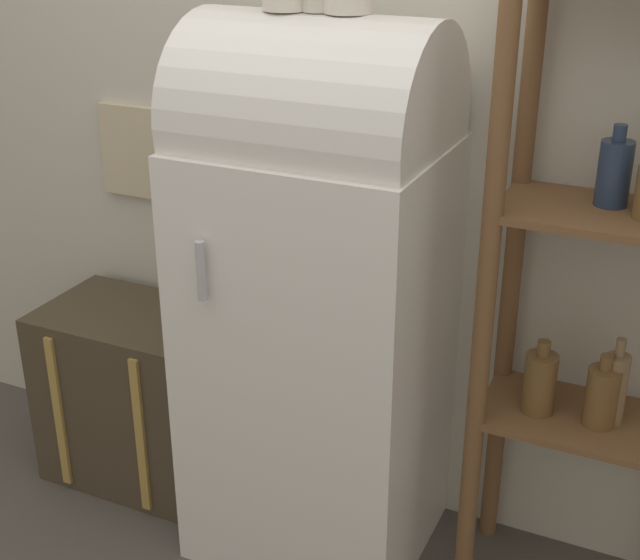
# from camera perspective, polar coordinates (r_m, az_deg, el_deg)

# --- Properties ---
(wall_back) EXTENTS (7.00, 0.09, 2.70)m
(wall_back) POSITION_cam_1_polar(r_m,az_deg,el_deg) (2.53, 2.72, 12.84)
(wall_back) COLOR beige
(wall_back) RESTS_ON ground_plane
(refrigerator) EXTENTS (0.65, 0.58, 1.56)m
(refrigerator) POSITION_cam_1_polar(r_m,az_deg,el_deg) (2.43, -0.15, -1.00)
(refrigerator) COLOR white
(refrigerator) RESTS_ON ground_plane
(suitcase_trunk) EXTENTS (0.57, 0.40, 0.60)m
(suitcase_trunk) POSITION_cam_1_polar(r_m,az_deg,el_deg) (3.02, -11.65, -7.16)
(suitcase_trunk) COLOR #423828
(suitcase_trunk) RESTS_ON ground_plane
(shelf_unit) EXTENTS (0.55, 0.33, 1.71)m
(shelf_unit) POSITION_cam_1_polar(r_m,az_deg,el_deg) (2.28, 17.77, -0.26)
(shelf_unit) COLOR brown
(shelf_unit) RESTS_ON ground_plane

